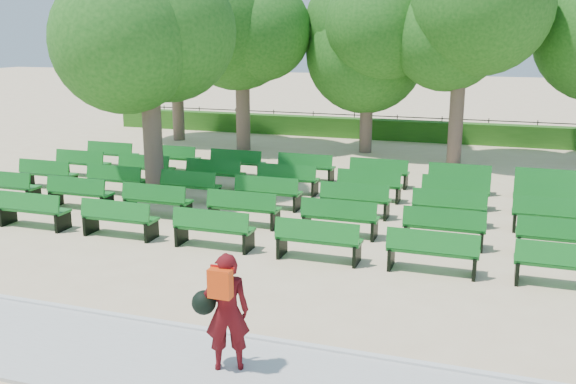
% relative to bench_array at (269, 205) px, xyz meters
% --- Properties ---
extents(ground, '(120.00, 120.00, 0.00)m').
position_rel_bench_array_xyz_m(ground, '(0.38, -1.27, -0.09)').
color(ground, beige).
extents(paving, '(30.00, 2.20, 0.06)m').
position_rel_bench_array_xyz_m(paving, '(0.38, -8.67, -0.06)').
color(paving, '#BBBBB6').
rests_on(paving, ground).
extents(curb, '(30.00, 0.12, 0.10)m').
position_rel_bench_array_xyz_m(curb, '(0.38, -7.52, -0.04)').
color(curb, silver).
rests_on(curb, ground).
extents(hedge, '(26.00, 0.70, 0.90)m').
position_rel_bench_array_xyz_m(hedge, '(0.38, 12.73, 0.36)').
color(hedge, '#265C17').
rests_on(hedge, ground).
extents(fence, '(26.00, 0.10, 1.02)m').
position_rel_bench_array_xyz_m(fence, '(0.38, 13.13, -0.09)').
color(fence, black).
rests_on(fence, ground).
extents(tree_line, '(21.80, 6.80, 7.04)m').
position_rel_bench_array_xyz_m(tree_line, '(0.38, 8.73, -0.09)').
color(tree_line, '#236019').
rests_on(tree_line, ground).
extents(bench_array, '(1.85, 0.63, 1.16)m').
position_rel_bench_array_xyz_m(bench_array, '(0.00, 0.00, 0.00)').
color(bench_array, '#136F20').
rests_on(bench_array, ground).
extents(tree_among, '(4.51, 4.51, 6.44)m').
position_rel_bench_array_xyz_m(tree_among, '(-3.50, -0.14, 4.28)').
color(tree_among, brown).
rests_on(tree_among, ground).
extents(person, '(0.87, 0.64, 1.74)m').
position_rel_bench_array_xyz_m(person, '(2.49, -8.51, 0.87)').
color(person, '#4E0B0F').
rests_on(person, ground).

